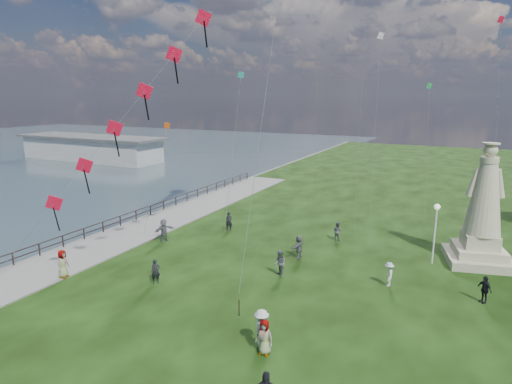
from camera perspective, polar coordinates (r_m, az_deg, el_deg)
The scene contains 17 objects.
waterfront at distance 36.85m, azimuth -19.62°, elevation -5.96°, with size 200.00×200.00×1.51m.
pier_pavilion at distance 84.98m, azimuth -21.14°, elevation 5.53°, with size 30.00×8.00×4.40m.
statue at distance 32.73m, azimuth 27.94°, elevation -3.20°, with size 4.91×4.91×8.29m.
lamppost at distance 31.21m, azimuth 22.86°, elevation -3.58°, with size 0.39×0.39×4.23m.
person_0 at distance 27.34m, azimuth -13.24°, elevation -10.27°, with size 0.55×0.36×1.51m, color black.
person_1 at distance 27.56m, azimuth 3.19°, elevation -9.51°, with size 0.84×0.52×1.72m, color #595960.
person_2 at distance 20.38m, azimuth 0.74°, elevation -17.80°, with size 1.21×0.62×1.87m, color silver.
person_4 at distance 20.04m, azimuth 1.13°, elevation -18.77°, with size 0.80×0.49×1.64m, color #595960.
person_5 at distance 34.62m, azimuth -12.17°, elevation -4.98°, with size 1.70×0.73×1.83m, color #595960.
person_6 at distance 36.51m, azimuth -3.62°, elevation -3.94°, with size 0.60×0.39×1.64m, color black.
person_7 at distance 34.74m, azimuth 10.78°, elevation -5.14°, with size 0.73×0.45×1.50m, color #595960.
person_8 at distance 27.45m, azimuth 17.30°, elevation -10.44°, with size 0.97×0.50×1.51m, color silver.
person_9 at distance 27.45m, azimuth 28.17°, elevation -11.36°, with size 0.92×0.47×1.57m, color black.
person_10 at distance 29.77m, azimuth -24.35°, elevation -8.88°, with size 0.87×0.54×1.79m, color #595960.
person_11 at distance 30.64m, azimuth 5.73°, elevation -7.25°, with size 1.56×0.67×1.68m, color #595960.
red_kite_train at distance 26.75m, azimuth -16.86°, elevation 9.69°, with size 9.46×9.35×16.32m.
small_kites at distance 38.30m, azimuth 14.53°, elevation 17.23°, with size 30.38×19.04×29.87m.
Camera 1 is at (10.40, -14.90, 11.30)m, focal length 30.00 mm.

